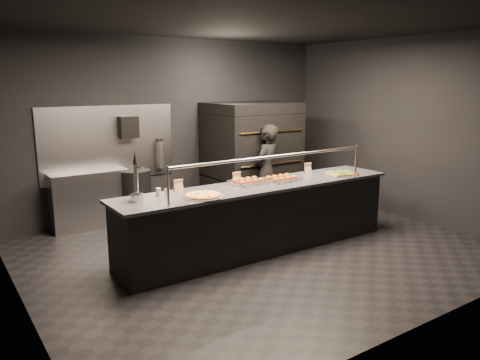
{
  "coord_description": "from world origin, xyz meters",
  "views": [
    {
      "loc": [
        -3.67,
        -4.89,
        2.26
      ],
      "look_at": [
        -0.2,
        0.2,
        0.97
      ],
      "focal_mm": 35.0,
      "sensor_mm": 36.0,
      "label": 1
    }
  ],
  "objects_px": {
    "round_pizza": "(203,195)",
    "square_pizza": "(342,173)",
    "prep_shelf": "(91,200)",
    "trash_bin": "(135,196)",
    "beer_tap": "(136,187)",
    "worker": "(266,172)",
    "pizza_oven": "(251,155)",
    "slider_tray_b": "(281,179)",
    "slider_tray_a": "(248,181)",
    "towel_dispenser": "(128,127)",
    "fire_extinguisher": "(160,154)",
    "service_counter": "(260,217)"
  },
  "relations": [
    {
      "from": "beer_tap",
      "to": "worker",
      "type": "relative_size",
      "value": 0.37
    },
    {
      "from": "towel_dispenser",
      "to": "fire_extinguisher",
      "type": "height_order",
      "value": "towel_dispenser"
    },
    {
      "from": "round_pizza",
      "to": "square_pizza",
      "type": "relative_size",
      "value": 1.06
    },
    {
      "from": "service_counter",
      "to": "slider_tray_a",
      "type": "height_order",
      "value": "service_counter"
    },
    {
      "from": "service_counter",
      "to": "beer_tap",
      "type": "height_order",
      "value": "beer_tap"
    },
    {
      "from": "fire_extinguisher",
      "to": "beer_tap",
      "type": "xyz_separation_m",
      "value": [
        -1.36,
        -2.31,
        0.03
      ]
    },
    {
      "from": "square_pizza",
      "to": "worker",
      "type": "relative_size",
      "value": 0.3
    },
    {
      "from": "square_pizza",
      "to": "worker",
      "type": "xyz_separation_m",
      "value": [
        -0.39,
        1.33,
        -0.15
      ]
    },
    {
      "from": "worker",
      "to": "towel_dispenser",
      "type": "bearing_deg",
      "value": -58.45
    },
    {
      "from": "pizza_oven",
      "to": "trash_bin",
      "type": "relative_size",
      "value": 2.2
    },
    {
      "from": "prep_shelf",
      "to": "towel_dispenser",
      "type": "xyz_separation_m",
      "value": [
        0.7,
        0.07,
        1.1
      ]
    },
    {
      "from": "prep_shelf",
      "to": "round_pizza",
      "type": "xyz_separation_m",
      "value": [
        0.63,
        -2.47,
        0.49
      ]
    },
    {
      "from": "fire_extinguisher",
      "to": "slider_tray_a",
      "type": "distance_m",
      "value": 2.27
    },
    {
      "from": "round_pizza",
      "to": "trash_bin",
      "type": "bearing_deg",
      "value": 88.24
    },
    {
      "from": "trash_bin",
      "to": "beer_tap",
      "type": "bearing_deg",
      "value": -110.88
    },
    {
      "from": "beer_tap",
      "to": "trash_bin",
      "type": "xyz_separation_m",
      "value": [
        0.81,
        2.13,
        -0.65
      ]
    },
    {
      "from": "beer_tap",
      "to": "slider_tray_b",
      "type": "distance_m",
      "value": 2.11
    },
    {
      "from": "pizza_oven",
      "to": "towel_dispenser",
      "type": "relative_size",
      "value": 5.46
    },
    {
      "from": "pizza_oven",
      "to": "towel_dispenser",
      "type": "distance_m",
      "value": 2.23
    },
    {
      "from": "fire_extinguisher",
      "to": "pizza_oven",
      "type": "bearing_deg",
      "value": -17.89
    },
    {
      "from": "prep_shelf",
      "to": "towel_dispenser",
      "type": "relative_size",
      "value": 3.43
    },
    {
      "from": "towel_dispenser",
      "to": "square_pizza",
      "type": "xyz_separation_m",
      "value": [
        2.3,
        -2.52,
        -0.61
      ]
    },
    {
      "from": "pizza_oven",
      "to": "towel_dispenser",
      "type": "height_order",
      "value": "pizza_oven"
    },
    {
      "from": "pizza_oven",
      "to": "service_counter",
      "type": "bearing_deg",
      "value": -122.27
    },
    {
      "from": "towel_dispenser",
      "to": "fire_extinguisher",
      "type": "relative_size",
      "value": 0.69
    },
    {
      "from": "pizza_oven",
      "to": "square_pizza",
      "type": "distance_m",
      "value": 2.04
    },
    {
      "from": "pizza_oven",
      "to": "square_pizza",
      "type": "bearing_deg",
      "value": -84.37
    },
    {
      "from": "prep_shelf",
      "to": "slider_tray_b",
      "type": "height_order",
      "value": "slider_tray_b"
    },
    {
      "from": "beer_tap",
      "to": "slider_tray_a",
      "type": "relative_size",
      "value": 1.12
    },
    {
      "from": "beer_tap",
      "to": "square_pizza",
      "type": "bearing_deg",
      "value": -4.0
    },
    {
      "from": "slider_tray_a",
      "to": "worker",
      "type": "bearing_deg",
      "value": 43.5
    },
    {
      "from": "slider_tray_a",
      "to": "square_pizza",
      "type": "xyz_separation_m",
      "value": [
        1.5,
        -0.28,
        -0.01
      ]
    },
    {
      "from": "square_pizza",
      "to": "trash_bin",
      "type": "relative_size",
      "value": 0.55
    },
    {
      "from": "prep_shelf",
      "to": "slider_tray_b",
      "type": "relative_size",
      "value": 2.15
    },
    {
      "from": "towel_dispenser",
      "to": "round_pizza",
      "type": "distance_m",
      "value": 2.61
    },
    {
      "from": "slider_tray_b",
      "to": "beer_tap",
      "type": "bearing_deg",
      "value": 178.73
    },
    {
      "from": "fire_extinguisher",
      "to": "trash_bin",
      "type": "xyz_separation_m",
      "value": [
        -0.55,
        -0.18,
        -0.63
      ]
    },
    {
      "from": "fire_extinguisher",
      "to": "towel_dispenser",
      "type": "bearing_deg",
      "value": -178.96
    },
    {
      "from": "beer_tap",
      "to": "slider_tray_b",
      "type": "bearing_deg",
      "value": -1.27
    },
    {
      "from": "slider_tray_b",
      "to": "pizza_oven",
      "type": "bearing_deg",
      "value": 66.42
    },
    {
      "from": "worker",
      "to": "prep_shelf",
      "type": "bearing_deg",
      "value": -49.79
    },
    {
      "from": "slider_tray_b",
      "to": "square_pizza",
      "type": "distance_m",
      "value": 1.02
    },
    {
      "from": "trash_bin",
      "to": "worker",
      "type": "distance_m",
      "value": 2.19
    },
    {
      "from": "beer_tap",
      "to": "worker",
      "type": "bearing_deg",
      "value": 22.28
    },
    {
      "from": "fire_extinguisher",
      "to": "beer_tap",
      "type": "height_order",
      "value": "beer_tap"
    },
    {
      "from": "round_pizza",
      "to": "square_pizza",
      "type": "height_order",
      "value": "square_pizza"
    },
    {
      "from": "prep_shelf",
      "to": "round_pizza",
      "type": "distance_m",
      "value": 2.59
    },
    {
      "from": "towel_dispenser",
      "to": "worker",
      "type": "bearing_deg",
      "value": -31.72
    },
    {
      "from": "prep_shelf",
      "to": "worker",
      "type": "xyz_separation_m",
      "value": [
        2.61,
        -1.11,
        0.34
      ]
    },
    {
      "from": "beer_tap",
      "to": "trash_bin",
      "type": "distance_m",
      "value": 2.37
    }
  ]
}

